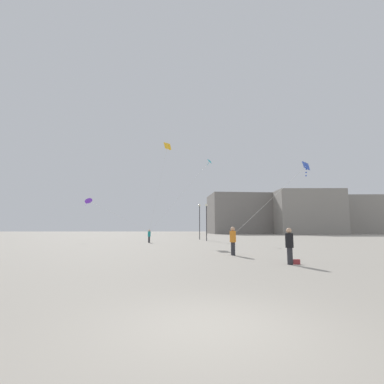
{
  "coord_description": "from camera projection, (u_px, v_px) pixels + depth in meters",
  "views": [
    {
      "loc": [
        -0.51,
        -5.31,
        1.76
      ],
      "look_at": [
        0.0,
        21.27,
        5.16
      ],
      "focal_mm": 26.51,
      "sensor_mm": 36.0,
      "label": 1
    }
  ],
  "objects": [
    {
      "name": "ground_plane",
      "position": [
        215.0,
        327.0,
        5.06
      ],
      "size": [
        300.0,
        300.0,
        0.0
      ],
      "primitive_type": "plane",
      "color": "#9E9689"
    },
    {
      "name": "person_in_black",
      "position": [
        289.0,
        244.0,
        13.88
      ],
      "size": [
        0.39,
        0.39,
        1.77
      ],
      "rotation": [
        0.0,
        0.0,
        4.28
      ],
      "color": "#2D2D33",
      "rests_on": "ground_plane"
    },
    {
      "name": "person_in_teal",
      "position": [
        149.0,
        235.0,
        34.87
      ],
      "size": [
        0.35,
        0.35,
        1.6
      ],
      "rotation": [
        0.0,
        0.0,
        1.0
      ],
      "color": "#2D2D33",
      "rests_on": "ground_plane"
    },
    {
      "name": "person_in_orange",
      "position": [
        233.0,
        240.0,
        18.59
      ],
      "size": [
        0.4,
        0.4,
        1.85
      ],
      "rotation": [
        0.0,
        0.0,
        5.52
      ],
      "color": "#2D2D33",
      "rests_on": "ground_plane"
    },
    {
      "name": "kite_amber_delta",
      "position": [
        168.0,
        147.0,
        41.53
      ],
      "size": [
        2.55,
        6.13,
        12.85
      ],
      "color": "yellow"
    },
    {
      "name": "kite_cobalt_delta",
      "position": [
        305.0,
        168.0,
        20.03
      ],
      "size": [
        5.75,
        1.21,
        5.13
      ],
      "color": "blue"
    },
    {
      "name": "kite_violet_diamond",
      "position": [
        89.0,
        201.0,
        39.62
      ],
      "size": [
        9.72,
        4.83,
        4.78
      ],
      "color": "purple"
    },
    {
      "name": "kite_cyan_diamond",
      "position": [
        209.0,
        162.0,
        41.49
      ],
      "size": [
        8.54,
        5.85,
        10.66
      ],
      "color": "#1EB2C6"
    },
    {
      "name": "building_left_hall",
      "position": [
        240.0,
        214.0,
        93.21
      ],
      "size": [
        20.64,
        17.36,
        12.7
      ],
      "color": "gray",
      "rests_on": "ground_plane"
    },
    {
      "name": "building_centre_hall",
      "position": [
        304.0,
        213.0,
        85.67
      ],
      "size": [
        18.72,
        17.77,
        12.72
      ],
      "color": "gray",
      "rests_on": "ground_plane"
    },
    {
      "name": "building_right_hall",
      "position": [
        351.0,
        215.0,
        91.95
      ],
      "size": [
        22.96,
        13.51,
        12.04
      ],
      "color": "gray",
      "rests_on": "ground_plane"
    },
    {
      "name": "lamppost_east",
      "position": [
        206.0,
        216.0,
        39.94
      ],
      "size": [
        0.36,
        0.36,
        5.22
      ],
      "color": "#2D2D30",
      "rests_on": "ground_plane"
    },
    {
      "name": "lamppost_west",
      "position": [
        200.0,
        216.0,
        44.58
      ],
      "size": [
        0.36,
        0.36,
        5.56
      ],
      "color": "#2D2D30",
      "rests_on": "ground_plane"
    },
    {
      "name": "handbag_beside_flyer",
      "position": [
        297.0,
        262.0,
        13.88
      ],
      "size": [
        0.34,
        0.2,
        0.24
      ],
      "primitive_type": "cube",
      "rotation": [
        0.0,
        0.0,
        3.34
      ],
      "color": "maroon",
      "rests_on": "ground_plane"
    }
  ]
}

